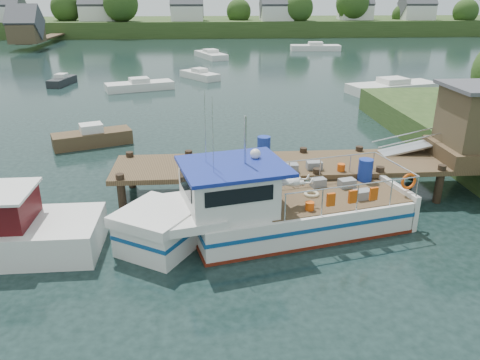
{
  "coord_description": "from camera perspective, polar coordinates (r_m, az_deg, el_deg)",
  "views": [
    {
      "loc": [
        -2.27,
        -17.87,
        7.9
      ],
      "look_at": [
        -1.0,
        -1.5,
        1.3
      ],
      "focal_mm": 35.0,
      "sensor_mm": 36.0,
      "label": 1
    }
  ],
  "objects": [
    {
      "name": "moored_b",
      "position": [
        47.18,
        -4.94,
        12.65
      ],
      "size": [
        4.03,
        4.74,
        1.04
      ],
      "rotation": [
        0.0,
        0.0,
        -0.34
      ],
      "color": "silver",
      "rests_on": "ground"
    },
    {
      "name": "moored_c",
      "position": [
        42.4,
        18.1,
        10.72
      ],
      "size": [
        8.18,
        4.56,
        1.22
      ],
      "rotation": [
        0.0,
        0.0,
        0.09
      ],
      "color": "silver",
      "rests_on": "ground"
    },
    {
      "name": "moored_d",
      "position": [
        62.7,
        -3.59,
        14.99
      ],
      "size": [
        4.37,
        6.89,
        1.11
      ],
      "rotation": [
        0.0,
        0.0,
        -0.17
      ],
      "color": "silver",
      "rests_on": "ground"
    },
    {
      "name": "far_shore",
      "position": [
        100.43,
        -3.3,
        18.55
      ],
      "size": [
        140.0,
        42.55,
        9.22
      ],
      "color": "#31481D",
      "rests_on": "ground"
    },
    {
      "name": "ground_plane",
      "position": [
        19.67,
        2.57,
        -1.81
      ],
      "size": [
        160.0,
        160.0,
        0.0
      ],
      "primitive_type": "plane",
      "color": "black"
    },
    {
      "name": "moored_e",
      "position": [
        46.79,
        -20.88,
        11.25
      ],
      "size": [
        1.91,
        3.86,
        1.02
      ],
      "rotation": [
        0.0,
        0.0,
        -0.01
      ],
      "color": "black",
      "rests_on": "ground"
    },
    {
      "name": "moored_rowboat",
      "position": [
        27.22,
        -17.56,
        4.98
      ],
      "size": [
        4.41,
        2.86,
        1.22
      ],
      "rotation": [
        0.0,
        0.0,
        -0.15
      ],
      "color": "#4C3A24",
      "rests_on": "ground"
    },
    {
      "name": "lobster_boat",
      "position": [
        16.17,
        3.02,
        -3.69
      ],
      "size": [
        10.65,
        5.05,
        5.11
      ],
      "rotation": [
        0.0,
        0.0,
        0.23
      ],
      "color": "silver",
      "rests_on": "ground"
    },
    {
      "name": "dock",
      "position": [
        20.71,
        20.93,
        4.57
      ],
      "size": [
        16.6,
        3.0,
        4.78
      ],
      "color": "#4C3A24",
      "rests_on": "ground"
    },
    {
      "name": "moored_far",
      "position": [
        71.93,
        9.17,
        15.68
      ],
      "size": [
        7.31,
        3.0,
        1.21
      ],
      "rotation": [
        0.0,
        0.0,
        0.18
      ],
      "color": "silver",
      "rests_on": "ground"
    },
    {
      "name": "moored_a",
      "position": [
        42.36,
        -12.14,
        11.21
      ],
      "size": [
        6.05,
        3.71,
        1.06
      ],
      "rotation": [
        0.0,
        0.0,
        -0.02
      ],
      "color": "silver",
      "rests_on": "ground"
    }
  ]
}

